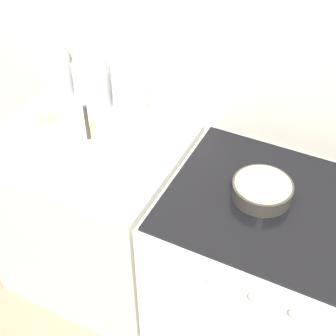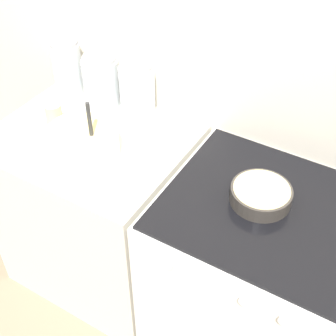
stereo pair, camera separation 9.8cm
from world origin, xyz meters
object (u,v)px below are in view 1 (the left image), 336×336
at_px(baking_pan, 262,190).
at_px(storage_jar_right, 130,96).
at_px(storage_jar_left, 57,75).
at_px(storage_jar_middle, 93,87).
at_px(stove, 254,274).
at_px(mixing_bowl, 80,147).
at_px(tin_can, 47,121).

xyz_separation_m(baking_pan, storage_jar_right, (-0.68, 0.22, 0.08)).
distance_m(storage_jar_left, storage_jar_middle, 0.19).
bearing_deg(stove, mixing_bowl, -171.09).
bearing_deg(storage_jar_left, tin_can, -63.81).
bearing_deg(storage_jar_middle, stove, -14.73).
bearing_deg(storage_jar_middle, storage_jar_left, 180.00).
bearing_deg(baking_pan, tin_can, -178.29).
height_order(stove, storage_jar_middle, storage_jar_middle).
distance_m(storage_jar_left, tin_can, 0.29).
bearing_deg(stove, storage_jar_left, 167.79).
distance_m(mixing_bowl, storage_jar_right, 0.36).
distance_m(stove, baking_pan, 0.48).
bearing_deg(mixing_bowl, storage_jar_right, 85.99).
distance_m(baking_pan, tin_can, 0.94).
height_order(baking_pan, storage_jar_right, storage_jar_right).
bearing_deg(baking_pan, storage_jar_right, 161.65).
height_order(baking_pan, tin_can, tin_can).
bearing_deg(mixing_bowl, tin_can, 157.24).
relative_size(baking_pan, storage_jar_left, 0.85).
relative_size(storage_jar_left, tin_can, 2.38).
bearing_deg(tin_can, storage_jar_middle, 74.48).
bearing_deg(stove, storage_jar_right, 161.49).
xyz_separation_m(stove, storage_jar_middle, (-0.90, 0.24, 0.55)).
distance_m(baking_pan, storage_jar_right, 0.72).
xyz_separation_m(storage_jar_right, tin_can, (-0.26, -0.25, -0.06)).
bearing_deg(storage_jar_left, storage_jar_right, 0.00).
distance_m(mixing_bowl, storage_jar_left, 0.51).
height_order(stove, storage_jar_left, storage_jar_left).
xyz_separation_m(baking_pan, storage_jar_left, (-1.07, 0.22, 0.08)).
relative_size(storage_jar_left, storage_jar_middle, 1.10).
height_order(mixing_bowl, storage_jar_left, mixing_bowl).
height_order(mixing_bowl, baking_pan, mixing_bowl).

